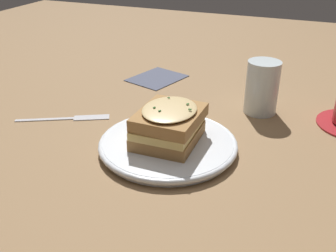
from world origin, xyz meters
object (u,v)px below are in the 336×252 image
Objects in this scene: water_glass at (262,87)px; dinner_plate at (168,144)px; napkin at (157,78)px; sandwich at (169,124)px; fork at (74,118)px.

dinner_plate is at bearing 150.77° from water_glass.
napkin is (0.10, 0.29, -0.05)m from water_glass.
sandwich is at bearing -153.23° from napkin.
dinner_plate is at bearing 51.96° from fork.
water_glass is 0.63× the size of fork.
dinner_plate is at bearing 96.38° from sandwich.
dinner_plate reaches higher than napkin.
fork is (0.04, 0.23, -0.01)m from dinner_plate.
sandwich is at bearing 52.05° from fork.
water_glass reaches higher than sandwich.
fork and napkin have the same top height.
dinner_plate is 1.98× the size of sandwich.
sandwich is 0.37m from napkin.
fork is at bearing 116.94° from water_glass.
fork is (0.04, 0.23, -0.05)m from sandwich.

